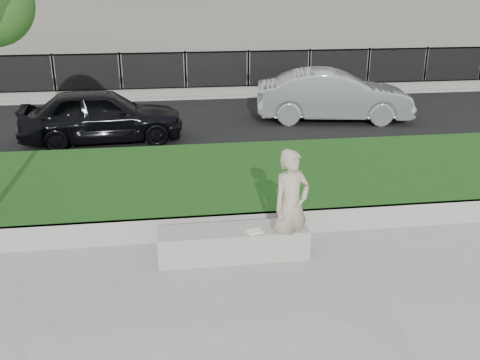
{
  "coord_description": "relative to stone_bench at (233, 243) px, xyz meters",
  "views": [
    {
      "loc": [
        -1.34,
        -6.67,
        3.91
      ],
      "look_at": [
        -0.23,
        1.2,
        0.92
      ],
      "focal_mm": 40.0,
      "sensor_mm": 36.0,
      "label": 1
    }
  ],
  "objects": [
    {
      "name": "ground",
      "position": [
        0.44,
        -0.4,
        -0.23
      ],
      "size": [
        90.0,
        90.0,
        0.0
      ],
      "primitive_type": "plane",
      "color": "gray",
      "rests_on": "ground"
    },
    {
      "name": "grass_bank",
      "position": [
        0.44,
        2.6,
        -0.03
      ],
      "size": [
        34.0,
        4.0,
        0.4
      ],
      "primitive_type": "cube",
      "color": "black",
      "rests_on": "ground"
    },
    {
      "name": "grass_kerb",
      "position": [
        0.44,
        0.64,
        -0.03
      ],
      "size": [
        34.0,
        0.08,
        0.4
      ],
      "primitive_type": "cube",
      "color": "gray",
      "rests_on": "ground"
    },
    {
      "name": "street",
      "position": [
        0.44,
        8.1,
        -0.21
      ],
      "size": [
        34.0,
        7.0,
        0.04
      ],
      "primitive_type": "cube",
      "color": "black",
      "rests_on": "ground"
    },
    {
      "name": "far_pavement",
      "position": [
        0.44,
        12.6,
        -0.17
      ],
      "size": [
        34.0,
        3.0,
        0.12
      ],
      "primitive_type": "cube",
      "color": "gray",
      "rests_on": "ground"
    },
    {
      "name": "iron_fence",
      "position": [
        0.44,
        11.6,
        0.32
      ],
      "size": [
        32.0,
        0.3,
        1.5
      ],
      "color": "slate",
      "rests_on": "far_pavement"
    },
    {
      "name": "stone_bench",
      "position": [
        0.0,
        0.0,
        0.0
      ],
      "size": [
        2.22,
        0.56,
        0.46
      ],
      "primitive_type": "cube",
      "color": "gray",
      "rests_on": "ground"
    },
    {
      "name": "man",
      "position": [
        0.83,
        -0.15,
        0.61
      ],
      "size": [
        0.72,
        0.62,
        1.68
      ],
      "primitive_type": "imported",
      "rotation": [
        0.0,
        0.0,
        0.42
      ],
      "color": "#B4A68A",
      "rests_on": "ground"
    },
    {
      "name": "book",
      "position": [
        0.29,
        -0.15,
        0.24
      ],
      "size": [
        0.25,
        0.21,
        0.02
      ],
      "primitive_type": "cube",
      "rotation": [
        0.0,
        0.0,
        0.27
      ],
      "color": "white",
      "rests_on": "stone_bench"
    },
    {
      "name": "car_dark",
      "position": [
        -2.49,
        6.39,
        0.49
      ],
      "size": [
        4.1,
        1.89,
        1.36
      ],
      "primitive_type": "imported",
      "rotation": [
        0.0,
        0.0,
        1.64
      ],
      "color": "black",
      "rests_on": "street"
    },
    {
      "name": "car_silver",
      "position": [
        3.93,
        7.69,
        0.54
      ],
      "size": [
        4.59,
        2.22,
        1.45
      ],
      "primitive_type": "imported",
      "rotation": [
        0.0,
        0.0,
        1.41
      ],
      "color": "#9EA2A7",
      "rests_on": "street"
    }
  ]
}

